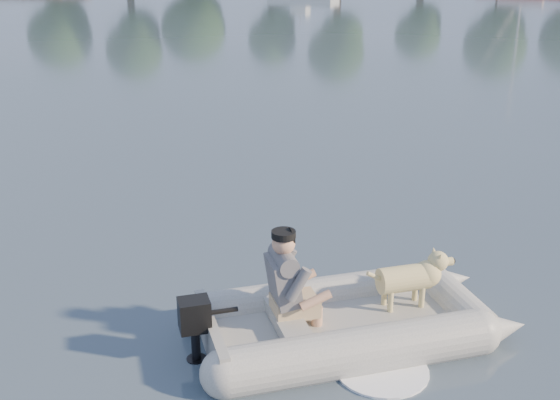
# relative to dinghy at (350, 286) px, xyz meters

# --- Properties ---
(water) EXTENTS (160.00, 160.00, 0.00)m
(water) POSITION_rel_dinghy_xyz_m (-1.06, 0.04, -0.60)
(water) COLOR #515F6D
(water) RESTS_ON ground
(dinghy) EXTENTS (5.75, 5.02, 1.39)m
(dinghy) POSITION_rel_dinghy_xyz_m (0.00, 0.00, 0.00)
(dinghy) COLOR gray
(dinghy) RESTS_ON water
(man) EXTENTS (0.89, 0.82, 1.08)m
(man) POSITION_rel_dinghy_xyz_m (-0.69, -0.16, 0.19)
(man) COLOR #5C5B60
(man) RESTS_ON dinghy
(dog) EXTENTS (0.99, 0.60, 0.63)m
(dog) POSITION_rel_dinghy_xyz_m (0.60, 0.25, -0.08)
(dog) COLOR tan
(dog) RESTS_ON dinghy
(outboard_motor) EXTENTS (0.49, 0.40, 0.79)m
(outboard_motor) POSITION_rel_dinghy_xyz_m (-1.59, -0.51, -0.28)
(outboard_motor) COLOR black
(outboard_motor) RESTS_ON dinghy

